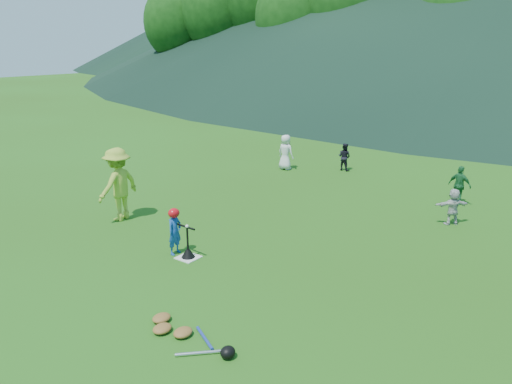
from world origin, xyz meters
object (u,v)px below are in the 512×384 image
(adult_coach, at_px, (118,184))
(fielder_d, at_px, (453,207))
(fielder_c, at_px, (460,185))
(batter_child, at_px, (175,232))
(fielder_a, at_px, (286,152))
(fielder_b, at_px, (344,157))
(batting_tee, at_px, (188,252))
(home_plate, at_px, (188,257))
(equipment_pile, at_px, (182,333))

(adult_coach, relative_size, fielder_d, 2.01)
(fielder_c, height_order, fielder_d, fielder_c)
(adult_coach, bearing_deg, batter_child, 70.82)
(fielder_a, bearing_deg, fielder_b, -143.80)
(fielder_b, bearing_deg, adult_coach, 76.41)
(fielder_b, xyz_separation_m, batting_tee, (0.81, -9.05, -0.37))
(adult_coach, height_order, fielder_b, adult_coach)
(home_plate, xyz_separation_m, batting_tee, (0.00, 0.00, 0.12))
(adult_coach, bearing_deg, fielder_a, 171.23)
(home_plate, bearing_deg, adult_coach, 166.78)
(home_plate, distance_m, fielder_b, 9.10)
(home_plate, xyz_separation_m, fielder_c, (3.68, 7.41, 0.56))
(fielder_d, bearing_deg, batter_child, 7.13)
(batter_child, height_order, equipment_pile, batter_child)
(home_plate, relative_size, fielder_d, 0.47)
(adult_coach, xyz_separation_m, fielder_d, (7.20, 4.83, -0.49))
(fielder_c, xyz_separation_m, equipment_pile, (-1.64, -9.68, -0.50))
(fielder_c, relative_size, batting_tee, 1.67)
(fielder_a, distance_m, fielder_b, 2.15)
(batter_child, distance_m, batting_tee, 0.55)
(fielder_a, relative_size, fielder_c, 1.14)
(batter_child, bearing_deg, fielder_c, -32.41)
(fielder_b, relative_size, fielder_c, 0.89)
(adult_coach, relative_size, equipment_pile, 1.07)
(fielder_d, bearing_deg, equipment_pile, 31.37)
(fielder_d, distance_m, equipment_pile, 8.10)
(batter_child, xyz_separation_m, adult_coach, (-2.79, 0.74, 0.45))
(batting_tee, bearing_deg, fielder_d, 54.22)
(fielder_c, bearing_deg, adult_coach, 54.52)
(adult_coach, height_order, fielder_a, adult_coach)
(adult_coach, relative_size, fielder_b, 1.93)
(batter_child, distance_m, equipment_pile, 3.36)
(adult_coach, bearing_deg, fielder_b, 159.72)
(adult_coach, relative_size, fielder_a, 1.50)
(fielder_b, bearing_deg, batting_tee, 97.48)
(batting_tee, bearing_deg, equipment_pile, -47.92)
(fielder_a, height_order, equipment_pile, fielder_a)
(batter_child, distance_m, fielder_b, 9.05)
(home_plate, relative_size, batting_tee, 0.66)
(batting_tee, bearing_deg, fielder_c, 63.60)
(fielder_b, height_order, fielder_c, fielder_c)
(fielder_b, xyz_separation_m, equipment_pile, (2.86, -11.31, -0.44))
(adult_coach, xyz_separation_m, batting_tee, (3.18, -0.75, -0.84))
(home_plate, xyz_separation_m, fielder_b, (-0.81, 9.05, 0.49))
(equipment_pile, bearing_deg, fielder_b, 104.18)
(batter_child, height_order, fielder_c, fielder_c)
(home_plate, bearing_deg, fielder_c, 63.60)
(fielder_c, bearing_deg, batter_child, 71.53)
(batter_child, relative_size, fielder_d, 1.08)
(equipment_pile, bearing_deg, batter_child, 137.01)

